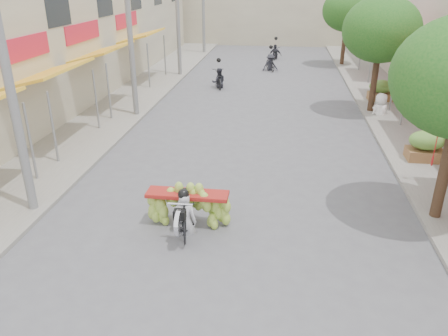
% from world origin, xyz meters
% --- Properties ---
extents(ground, '(120.00, 120.00, 0.00)m').
position_xyz_m(ground, '(0.00, 0.00, 0.00)').
color(ground, '#57575C').
rests_on(ground, ground).
extents(sidewalk_left, '(4.00, 60.00, 0.12)m').
position_xyz_m(sidewalk_left, '(-7.00, 15.00, 0.06)').
color(sidewalk_left, gray).
rests_on(sidewalk_left, ground).
extents(sidewalk_right, '(4.00, 60.00, 0.12)m').
position_xyz_m(sidewalk_right, '(7.00, 15.00, 0.06)').
color(sidewalk_right, gray).
rests_on(sidewalk_right, ground).
extents(shophouse_row_left, '(9.77, 40.00, 6.00)m').
position_xyz_m(shophouse_row_left, '(-11.98, 13.98, 3.00)').
color(shophouse_row_left, '#B6AC90').
rests_on(shophouse_row_left, ground).
extents(far_building, '(20.00, 6.00, 7.00)m').
position_xyz_m(far_building, '(0.00, 38.00, 3.50)').
color(far_building, '#B6AC90').
rests_on(far_building, ground).
extents(utility_pole_near, '(0.60, 0.24, 8.00)m').
position_xyz_m(utility_pole_near, '(-5.40, 3.00, 4.03)').
color(utility_pole_near, slate).
rests_on(utility_pole_near, ground).
extents(utility_pole_mid, '(0.60, 0.24, 8.00)m').
position_xyz_m(utility_pole_mid, '(-5.40, 12.00, 4.03)').
color(utility_pole_mid, slate).
rests_on(utility_pole_mid, ground).
extents(utility_pole_far, '(0.60, 0.24, 8.00)m').
position_xyz_m(utility_pole_far, '(-5.40, 21.00, 4.03)').
color(utility_pole_far, slate).
rests_on(utility_pole_far, ground).
extents(utility_pole_back, '(0.60, 0.24, 8.00)m').
position_xyz_m(utility_pole_back, '(-5.40, 30.00, 4.03)').
color(utility_pole_back, slate).
rests_on(utility_pole_back, ground).
extents(street_tree_mid, '(3.40, 3.40, 5.25)m').
position_xyz_m(street_tree_mid, '(5.40, 14.00, 3.78)').
color(street_tree_mid, '#3A2719').
rests_on(street_tree_mid, ground).
extents(street_tree_far, '(3.40, 3.40, 5.25)m').
position_xyz_m(street_tree_far, '(5.40, 26.00, 3.78)').
color(street_tree_far, '#3A2719').
rests_on(street_tree_far, ground).
extents(produce_crate_mid, '(1.20, 0.88, 1.16)m').
position_xyz_m(produce_crate_mid, '(6.20, 8.00, 0.71)').
color(produce_crate_mid, brown).
rests_on(produce_crate_mid, ground).
extents(produce_crate_far, '(1.20, 0.88, 1.16)m').
position_xyz_m(produce_crate_far, '(6.20, 16.00, 0.71)').
color(produce_crate_far, brown).
rests_on(produce_crate_far, ground).
extents(banana_motorbike, '(2.20, 1.91, 2.06)m').
position_xyz_m(banana_motorbike, '(-1.04, 2.67, 0.69)').
color(banana_motorbike, black).
rests_on(banana_motorbike, ground).
extents(market_umbrella, '(2.17, 2.17, 1.81)m').
position_xyz_m(market_umbrella, '(5.80, 6.01, 2.51)').
color(market_umbrella, red).
rests_on(market_umbrella, ground).
extents(pedestrian, '(1.12, 0.95, 1.95)m').
position_xyz_m(pedestrian, '(5.73, 13.45, 1.09)').
color(pedestrian, white).
rests_on(pedestrian, ground).
extents(bg_motorbike_a, '(1.07, 1.87, 1.95)m').
position_xyz_m(bg_motorbike_a, '(-2.44, 18.11, 0.73)').
color(bg_motorbike_a, black).
rests_on(bg_motorbike_a, ground).
extents(bg_motorbike_b, '(1.18, 1.79, 1.95)m').
position_xyz_m(bg_motorbike_b, '(0.34, 23.50, 0.84)').
color(bg_motorbike_b, black).
rests_on(bg_motorbike_b, ground).
extents(bg_motorbike_c, '(1.02, 1.61, 1.95)m').
position_xyz_m(bg_motorbike_c, '(0.56, 28.04, 0.81)').
color(bg_motorbike_c, black).
rests_on(bg_motorbike_c, ground).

